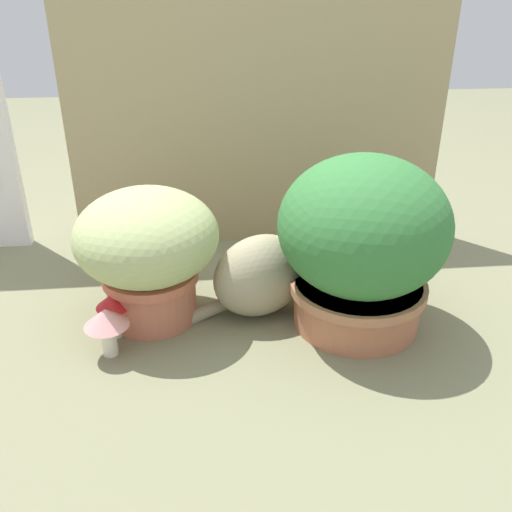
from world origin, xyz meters
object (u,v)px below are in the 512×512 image
object	(u,v)px
leafy_planter	(362,242)
mushroom_ornament_red	(114,305)
cat	(266,270)
mushroom_ornament_pink	(106,321)
grass_planter	(148,249)

from	to	relation	value
leafy_planter	mushroom_ornament_red	distance (m)	0.62
cat	mushroom_ornament_red	bearing A→B (deg)	-167.98
leafy_planter	mushroom_ornament_pink	distance (m)	0.64
mushroom_ornament_red	cat	bearing A→B (deg)	12.02
cat	mushroom_ornament_red	xyz separation A→B (m)	(-0.38, -0.08, -0.03)
leafy_planter	mushroom_ornament_pink	xyz separation A→B (m)	(-0.62, -0.08, -0.14)
leafy_planter	cat	world-z (taller)	leafy_planter
mushroom_ornament_pink	mushroom_ornament_red	bearing A→B (deg)	84.98
leafy_planter	grass_planter	bearing A→B (deg)	171.75
mushroom_ornament_pink	grass_planter	bearing A→B (deg)	58.46
mushroom_ornament_pink	leafy_planter	bearing A→B (deg)	7.09
cat	mushroom_ornament_pink	bearing A→B (deg)	-158.09
grass_planter	leafy_planter	size ratio (longest dim) A/B	0.80
mushroom_ornament_red	mushroom_ornament_pink	bearing A→B (deg)	-95.02
grass_planter	mushroom_ornament_pink	bearing A→B (deg)	-121.54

